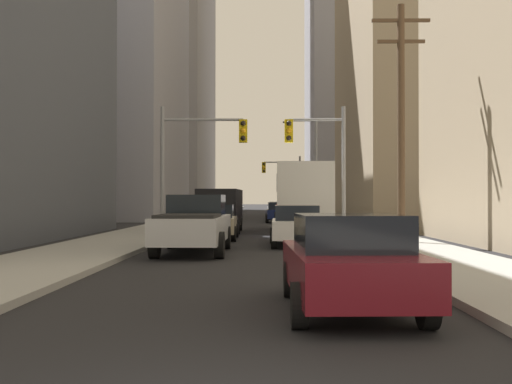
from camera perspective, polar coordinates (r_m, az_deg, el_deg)
sidewalk_left at (r=54.18m, az=-5.52°, el=-2.45°), size 3.53×160.00×0.15m
sidewalk_right at (r=54.10m, az=5.77°, el=-2.45°), size 3.53×160.00×0.15m
city_bus at (r=31.80m, az=4.31°, el=-0.36°), size 2.87×11.57×3.40m
pickup_truck_silver at (r=19.76m, az=-5.87°, el=-3.06°), size 2.20×5.44×1.90m
cargo_van_black at (r=31.74m, az=-3.37°, el=-1.52°), size 2.16×5.27×2.26m
sedan_maroon at (r=9.61m, az=8.79°, el=-6.54°), size 1.95×4.25×1.52m
sedan_white at (r=22.70m, az=3.84°, el=-3.16°), size 1.95×4.24×1.52m
sedan_beige at (r=26.24m, az=-3.91°, el=-2.82°), size 1.95×4.22×1.52m
sedan_navy at (r=45.32m, az=2.13°, el=-1.92°), size 1.95×4.24×1.52m
sedan_green at (r=52.46m, az=2.16°, el=-1.75°), size 1.95×4.21×1.52m
traffic_signal_near_left at (r=27.83m, az=-5.36°, el=4.06°), size 3.99×0.44×6.00m
traffic_signal_near_right at (r=27.80m, az=5.93°, el=3.95°), size 2.79×0.44×6.00m
traffic_signal_far_right at (r=59.53m, az=2.59°, el=1.53°), size 3.84×0.44×6.00m
utility_pole_right at (r=23.59m, az=13.54°, el=6.83°), size 2.20×0.28×9.12m
street_lamp_right at (r=42.85m, az=5.19°, el=3.06°), size 2.46×0.32×7.50m
building_left_mid_office at (r=61.28m, az=-19.92°, el=12.72°), size 25.60×21.79×31.81m
building_left_far_tower at (r=95.85m, az=-9.78°, el=16.27°), size 16.82×29.49×59.35m
building_right_mid_block at (r=59.10m, az=20.04°, el=11.44°), size 22.70×22.50×28.22m
building_right_far_highrise at (r=97.97m, az=11.21°, el=12.67°), size 20.69×19.39×48.69m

